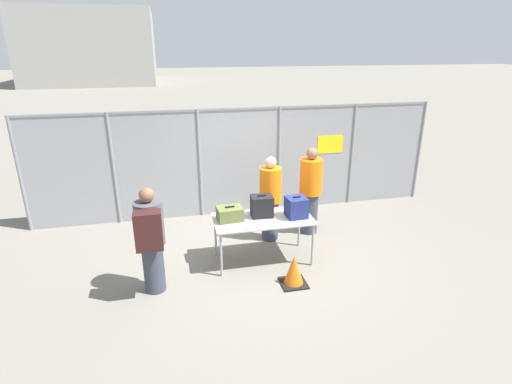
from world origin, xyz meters
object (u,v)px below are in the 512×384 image
suitcase_black (262,206)px  security_worker_far (310,190)px  suitcase_navy (296,207)px  suitcase_olive (230,214)px  traveler_hooded (151,238)px  traffic_cone (294,271)px  security_worker_near (270,198)px  utility_trailer (247,167)px  inspection_table (263,222)px

suitcase_black → security_worker_far: size_ratio=0.22×
suitcase_navy → suitcase_olive: bearing=174.1°
suitcase_navy → traveler_hooded: size_ratio=0.22×
suitcase_olive → traffic_cone: bearing=-46.3°
security_worker_near → utility_trailer: security_worker_near is taller
utility_trailer → inspection_table: bearing=-97.6°
security_worker_near → security_worker_far: bearing=-163.0°
suitcase_olive → utility_trailer: (1.11, 4.12, -0.49)m
security_worker_far → traffic_cone: security_worker_far is taller
suitcase_navy → utility_trailer: 4.27m
suitcase_navy → utility_trailer: bearing=90.0°
utility_trailer → suitcase_navy: bearing=-90.0°
traffic_cone → suitcase_navy: bearing=71.2°
security_worker_far → traffic_cone: (-0.86, -1.72, -0.67)m
suitcase_olive → suitcase_black: size_ratio=1.14×
inspection_table → suitcase_black: (0.00, 0.10, 0.24)m
suitcase_navy → security_worker_near: (-0.24, 0.82, -0.12)m
traffic_cone → security_worker_near: bearing=89.0°
suitcase_olive → traveler_hooded: 1.42m
security_worker_near → security_worker_far: (0.84, 0.12, 0.05)m
traffic_cone → security_worker_far: bearing=63.3°
suitcase_black → utility_trailer: 4.15m
inspection_table → suitcase_navy: size_ratio=4.49×
security_worker_near → traffic_cone: bearing=97.6°
traveler_hooded → security_worker_far: security_worker_far is taller
inspection_table → suitcase_navy: bearing=-6.0°
suitcase_black → suitcase_navy: bearing=-15.8°
security_worker_near → traveler_hooded: bearing=40.5°
suitcase_navy → suitcase_black: bearing=164.2°
inspection_table → traveler_hooded: traveler_hooded is taller
suitcase_olive → utility_trailer: 4.30m
traveler_hooded → suitcase_olive: bearing=12.5°
suitcase_navy → security_worker_near: bearing=106.1°
traveler_hooded → utility_trailer: bearing=49.3°
suitcase_olive → suitcase_black: suitcase_black is taller
suitcase_black → security_worker_far: bearing=34.1°
inspection_table → security_worker_near: security_worker_near is taller
inspection_table → suitcase_navy: suitcase_navy is taller
suitcase_olive → security_worker_far: (1.72, 0.83, -0.01)m
suitcase_navy → utility_trailer: (-0.00, 4.24, -0.55)m
traffic_cone → inspection_table: bearing=109.6°
security_worker_far → utility_trailer: (-0.60, 3.29, -0.48)m
inspection_table → traffic_cone: size_ratio=3.32×
traveler_hooded → traffic_cone: size_ratio=3.32×
suitcase_navy → traffic_cone: suitcase_navy is taller
suitcase_black → suitcase_navy: 0.58m
suitcase_navy → traveler_hooded: traveler_hooded is taller
inspection_table → security_worker_near: size_ratio=1.01×
inspection_table → suitcase_black: suitcase_black is taller
inspection_table → utility_trailer: size_ratio=0.48×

